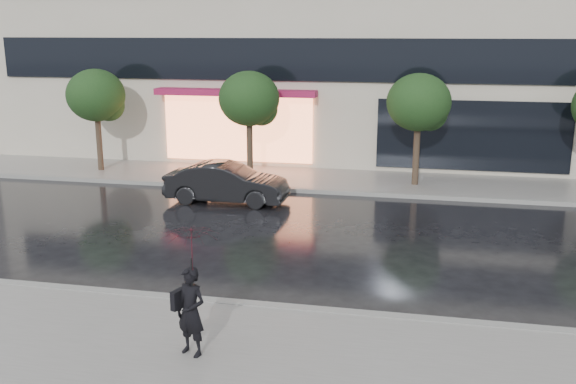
# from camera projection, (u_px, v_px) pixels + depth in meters

# --- Properties ---
(ground) EXTENTS (120.00, 120.00, 0.00)m
(ground) POSITION_uv_depth(u_px,v_px,m) (265.00, 290.00, 13.73)
(ground) COLOR black
(ground) RESTS_ON ground
(sidewalk_near) EXTENTS (60.00, 4.50, 0.12)m
(sidewalk_near) POSITION_uv_depth(u_px,v_px,m) (219.00, 362.00, 10.63)
(sidewalk_near) COLOR slate
(sidewalk_near) RESTS_ON ground
(sidewalk_far) EXTENTS (60.00, 3.50, 0.12)m
(sidewalk_far) POSITION_uv_depth(u_px,v_px,m) (331.00, 180.00, 23.44)
(sidewalk_far) COLOR slate
(sidewalk_far) RESTS_ON ground
(curb_near) EXTENTS (60.00, 0.25, 0.14)m
(curb_near) POSITION_uv_depth(u_px,v_px,m) (253.00, 306.00, 12.76)
(curb_near) COLOR gray
(curb_near) RESTS_ON ground
(curb_far) EXTENTS (60.00, 0.25, 0.14)m
(curb_far) POSITION_uv_depth(u_px,v_px,m) (324.00, 192.00, 21.78)
(curb_far) COLOR gray
(curb_far) RESTS_ON ground
(tree_far_west) EXTENTS (2.20, 2.20, 3.99)m
(tree_far_west) POSITION_uv_depth(u_px,v_px,m) (98.00, 97.00, 24.28)
(tree_far_west) COLOR #33261C
(tree_far_west) RESTS_ON ground
(tree_mid_west) EXTENTS (2.20, 2.20, 3.99)m
(tree_mid_west) POSITION_uv_depth(u_px,v_px,m) (251.00, 101.00, 23.10)
(tree_mid_west) COLOR #33261C
(tree_mid_west) RESTS_ON ground
(tree_mid_east) EXTENTS (2.20, 2.20, 3.99)m
(tree_mid_east) POSITION_uv_depth(u_px,v_px,m) (420.00, 105.00, 21.93)
(tree_mid_east) COLOR #33261C
(tree_mid_east) RESTS_ON ground
(parked_car) EXTENTS (3.93, 1.43, 1.29)m
(parked_car) POSITION_uv_depth(u_px,v_px,m) (227.00, 183.00, 20.53)
(parked_car) COLOR black
(parked_car) RESTS_ON ground
(pedestrian_with_umbrella) EXTENTS (1.22, 1.23, 2.25)m
(pedestrian_with_umbrella) POSITION_uv_depth(u_px,v_px,m) (191.00, 270.00, 10.40)
(pedestrian_with_umbrella) COLOR black
(pedestrian_with_umbrella) RESTS_ON sidewalk_near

